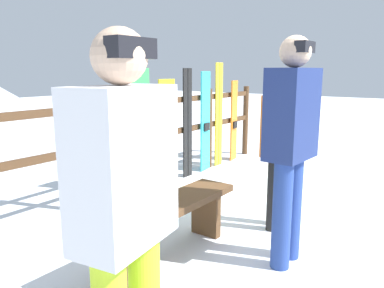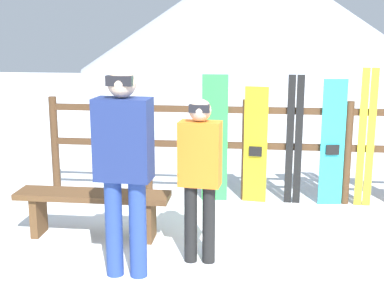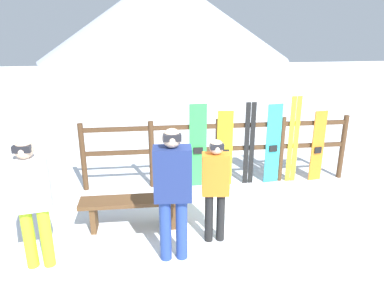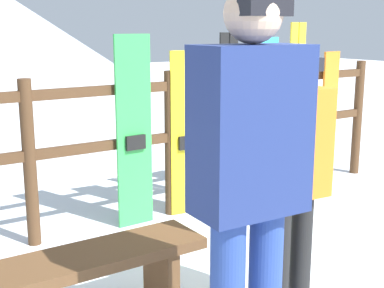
% 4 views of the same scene
% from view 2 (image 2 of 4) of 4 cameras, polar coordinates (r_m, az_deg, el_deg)
% --- Properties ---
extents(ground_plane, '(40.00, 40.00, 0.00)m').
position_cam_2_polar(ground_plane, '(5.14, 5.14, -12.47)').
color(ground_plane, white).
extents(mountain_backdrop, '(18.00, 18.00, 6.00)m').
position_cam_2_polar(mountain_backdrop, '(28.55, 6.79, 14.03)').
color(mountain_backdrop, '#B2BCD1').
rests_on(mountain_backdrop, ground).
extents(fence, '(5.06, 0.10, 1.28)m').
position_cam_2_polar(fence, '(6.69, 5.76, 0.22)').
color(fence, '#4C331E').
rests_on(fence, ground).
extents(bench, '(1.60, 0.36, 0.48)m').
position_cam_2_polar(bench, '(5.66, -10.51, -6.24)').
color(bench, brown).
rests_on(bench, ground).
extents(person_navy, '(0.49, 0.29, 1.82)m').
position_cam_2_polar(person_navy, '(4.56, -7.28, -1.67)').
color(person_navy, navy).
rests_on(person_navy, ground).
extents(person_orange, '(0.39, 0.24, 1.54)m').
position_cam_2_polar(person_orange, '(4.83, 0.85, -2.67)').
color(person_orange, black).
rests_on(person_orange, ground).
extents(snowboard_green, '(0.32, 0.06, 1.59)m').
position_cam_2_polar(snowboard_green, '(6.64, 2.45, 0.55)').
color(snowboard_green, green).
rests_on(snowboard_green, ground).
extents(snowboard_yellow, '(0.29, 0.08, 1.45)m').
position_cam_2_polar(snowboard_yellow, '(6.64, 6.80, -0.16)').
color(snowboard_yellow, yellow).
rests_on(snowboard_yellow, ground).
extents(ski_pair_black, '(0.20, 0.02, 1.60)m').
position_cam_2_polar(ski_pair_black, '(6.64, 10.85, 0.40)').
color(ski_pair_black, black).
rests_on(ski_pair_black, ground).
extents(snowboard_cyan, '(0.29, 0.09, 1.55)m').
position_cam_2_polar(snowboard_cyan, '(6.69, 14.77, 0.06)').
color(snowboard_cyan, '#2DBFCC').
rests_on(snowboard_cyan, ground).
extents(ski_pair_yellow, '(0.19, 0.02, 1.69)m').
position_cam_2_polar(ski_pair_yellow, '(6.75, 18.10, 0.59)').
color(ski_pair_yellow, yellow).
rests_on(ski_pair_yellow, ground).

